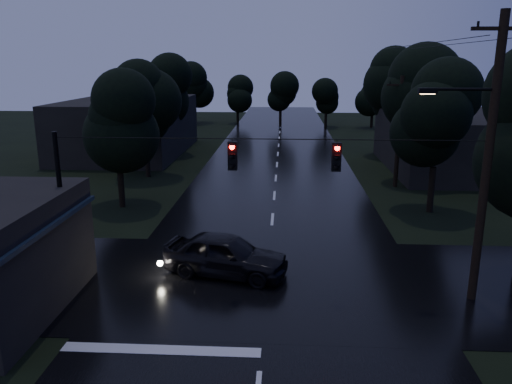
# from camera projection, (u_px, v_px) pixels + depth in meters

# --- Properties ---
(main_road) EXTENTS (12.00, 120.00, 0.02)m
(main_road) POSITION_uv_depth(u_px,v_px,m) (276.00, 178.00, 36.97)
(main_road) COLOR black
(main_road) RESTS_ON ground
(cross_street) EXTENTS (60.00, 9.00, 0.02)m
(cross_street) POSITION_uv_depth(u_px,v_px,m) (267.00, 282.00, 19.59)
(cross_street) COLOR black
(cross_street) RESTS_ON ground
(building_far_right) EXTENTS (10.00, 14.00, 4.40)m
(building_far_right) POSITION_uv_depth(u_px,v_px,m) (454.00, 142.00, 39.50)
(building_far_right) COLOR black
(building_far_right) RESTS_ON ground
(building_far_left) EXTENTS (10.00, 16.00, 5.00)m
(building_far_left) POSITION_uv_depth(u_px,v_px,m) (129.00, 126.00, 46.78)
(building_far_left) COLOR black
(building_far_left) RESTS_ON ground
(utility_pole_main) EXTENTS (3.50, 0.30, 10.00)m
(utility_pole_main) POSITION_uv_depth(u_px,v_px,m) (485.00, 157.00, 16.88)
(utility_pole_main) COLOR black
(utility_pole_main) RESTS_ON ground
(utility_pole_far) EXTENTS (2.00, 0.30, 7.50)m
(utility_pole_far) POSITION_uv_depth(u_px,v_px,m) (399.00, 131.00, 33.60)
(utility_pole_far) COLOR black
(utility_pole_far) RESTS_ON ground
(anchor_pole_left) EXTENTS (0.18, 0.18, 6.00)m
(anchor_pole_left) POSITION_uv_depth(u_px,v_px,m) (62.00, 213.00, 18.28)
(anchor_pole_left) COLOR black
(anchor_pole_left) RESTS_ON ground
(span_signals) EXTENTS (15.00, 0.37, 1.12)m
(span_signals) POSITION_uv_depth(u_px,v_px,m) (283.00, 155.00, 17.26)
(span_signals) COLOR black
(span_signals) RESTS_ON ground
(tree_left_a) EXTENTS (3.92, 3.92, 8.26)m
(tree_left_a) POSITION_uv_depth(u_px,v_px,m) (116.00, 119.00, 28.42)
(tree_left_a) COLOR black
(tree_left_a) RESTS_ON ground
(tree_left_b) EXTENTS (4.20, 4.20, 8.85)m
(tree_left_b) POSITION_uv_depth(u_px,v_px,m) (144.00, 101.00, 36.09)
(tree_left_b) COLOR black
(tree_left_b) RESTS_ON ground
(tree_left_c) EXTENTS (4.48, 4.48, 9.44)m
(tree_left_c) POSITION_uv_depth(u_px,v_px,m) (167.00, 89.00, 45.68)
(tree_left_c) COLOR black
(tree_left_c) RESTS_ON ground
(tree_right_a) EXTENTS (4.20, 4.20, 8.85)m
(tree_right_a) POSITION_uv_depth(u_px,v_px,m) (438.00, 114.00, 27.32)
(tree_right_a) COLOR black
(tree_right_a) RESTS_ON ground
(tree_right_b) EXTENTS (4.48, 4.48, 9.44)m
(tree_right_b) POSITION_uv_depth(u_px,v_px,m) (414.00, 97.00, 34.92)
(tree_right_b) COLOR black
(tree_right_b) RESTS_ON ground
(tree_right_c) EXTENTS (4.76, 4.76, 10.03)m
(tree_right_c) POSITION_uv_depth(u_px,v_px,m) (393.00, 85.00, 44.45)
(tree_right_c) COLOR black
(tree_right_c) RESTS_ON ground
(car) EXTENTS (5.38, 3.21, 1.72)m
(car) POSITION_uv_depth(u_px,v_px,m) (226.00, 255.00, 20.06)
(car) COLOR black
(car) RESTS_ON ground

